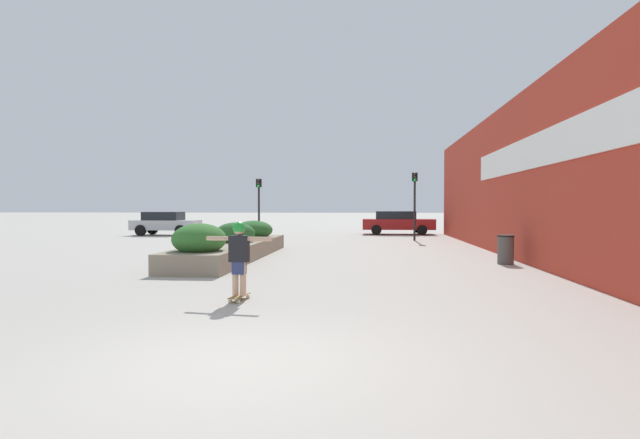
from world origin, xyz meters
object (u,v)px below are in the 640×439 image
skateboard (239,297)px  traffic_light_right (415,194)px  skateboarder (239,251)px  trash_bin (506,250)px  car_leftmost (513,222)px  traffic_light_left (259,198)px  car_center_left (165,223)px  car_center_right (398,222)px

skateboard → traffic_light_right: 18.10m
skateboarder → trash_bin: (6.55, 6.63, -0.48)m
skateboard → trash_bin: trash_bin is taller
skateboarder → car_leftmost: (11.79, 24.67, -0.13)m
traffic_light_left → traffic_light_right: bearing=-0.6°
skateboard → traffic_light_right: size_ratio=0.20×
car_leftmost → car_center_left: bearing=-80.1°
car_leftmost → car_center_left: 22.37m
traffic_light_right → car_leftmost: bearing=46.3°
car_leftmost → car_center_right: car_center_right is taller
trash_bin → car_center_right: car_center_right is taller
traffic_light_right → skateboard: bearing=-105.3°
skateboarder → trash_bin: skateboarder is taller
car_center_right → traffic_light_right: size_ratio=1.28×
car_leftmost → traffic_light_left: size_ratio=1.36×
skateboard → car_leftmost: 27.35m
skateboard → skateboarder: skateboarder is taller
skateboarder → trash_bin: 9.33m
skateboarder → skateboard: bearing=-83.1°
trash_bin → car_center_left: bearing=139.8°
car_center_left → traffic_light_right: (14.99, -3.50, 1.64)m
skateboarder → car_center_left: skateboarder is taller
skateboard → trash_bin: size_ratio=0.81×
car_leftmost → traffic_light_left: bearing=-64.6°
skateboarder → car_center_right: bearing=86.7°
trash_bin → traffic_light_left: bearing=133.2°
skateboarder → traffic_light_left: size_ratio=0.42×
traffic_light_left → car_center_left: bearing=152.9°
traffic_light_left → traffic_light_right: size_ratio=0.92×
skateboarder → car_leftmost: 27.34m
traffic_light_right → trash_bin: bearing=-80.4°
skateboard → traffic_light_right: traffic_light_right is taller
trash_bin → skateboarder: bearing=-134.7°
skateboarder → car_center_left: (-10.24, 20.81, -0.16)m
trash_bin → car_center_left: (-16.79, 14.19, 0.32)m
car_center_right → traffic_light_left: traffic_light_left is taller
trash_bin → traffic_light_left: traffic_light_left is taller
car_leftmost → traffic_light_right: (-7.04, -7.36, 1.61)m
skateboard → traffic_light_left: bearing=108.4°
car_center_right → car_leftmost: bearing=100.7°
car_leftmost → traffic_light_left: (-15.34, -7.28, 1.45)m
trash_bin → traffic_light_right: (-1.80, 10.68, 1.96)m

